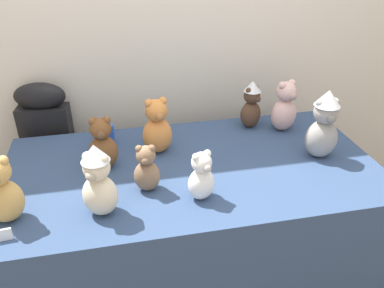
{
  "coord_description": "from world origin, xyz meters",
  "views": [
    {
      "loc": [
        -0.32,
        -1.29,
        1.79
      ],
      "look_at": [
        0.0,
        0.25,
        0.9
      ],
      "focal_mm": 36.75,
      "sensor_mm": 36.0,
      "label": 1
    }
  ],
  "objects": [
    {
      "name": "wall_back",
      "position": [
        0.0,
        0.96,
        1.3
      ],
      "size": [
        7.0,
        0.08,
        2.6
      ],
      "primitive_type": "cube",
      "color": "silver",
      "rests_on": "ground_plane"
    },
    {
      "name": "teddy_bear_cocoa",
      "position": [
        0.41,
        0.59,
        0.91
      ],
      "size": [
        0.16,
        0.15,
        0.27
      ],
      "rotation": [
        0.0,
        0.0,
        0.52
      ],
      "color": "#4C3323",
      "rests_on": "display_table"
    },
    {
      "name": "teddy_bear_honey",
      "position": [
        -0.78,
        0.02,
        0.91
      ],
      "size": [
        0.15,
        0.13,
        0.28
      ],
      "rotation": [
        0.0,
        0.0,
        0.02
      ],
      "color": "tan",
      "rests_on": "display_table"
    },
    {
      "name": "teddy_bear_cream",
      "position": [
        -0.42,
        -0.02,
        0.93
      ],
      "size": [
        0.18,
        0.17,
        0.31
      ],
      "rotation": [
        0.0,
        0.0,
        -0.46
      ],
      "color": "beige",
      "rests_on": "display_table"
    },
    {
      "name": "display_table",
      "position": [
        0.0,
        0.25,
        0.39
      ],
      "size": [
        1.77,
        0.92,
        0.78
      ],
      "primitive_type": "cube",
      "color": "navy",
      "rests_on": "ground_plane"
    },
    {
      "name": "teddy_bear_ginger",
      "position": [
        -0.14,
        0.42,
        0.91
      ],
      "size": [
        0.17,
        0.15,
        0.29
      ],
      "rotation": [
        0.0,
        0.0,
        0.17
      ],
      "color": "#D17F3D",
      "rests_on": "display_table"
    },
    {
      "name": "name_card_front_left",
      "position": [
        -0.78,
        -0.1,
        0.8
      ],
      "size": [
        0.07,
        0.01,
        0.05
      ],
      "primitive_type": "cube",
      "rotation": [
        0.0,
        0.0,
        0.08
      ],
      "color": "white",
      "rests_on": "display_table"
    },
    {
      "name": "teddy_bear_chestnut",
      "position": [
        -0.4,
        0.33,
        0.9
      ],
      "size": [
        0.13,
        0.12,
        0.26
      ],
      "rotation": [
        0.0,
        0.0,
        0.01
      ],
      "color": "brown",
      "rests_on": "display_table"
    },
    {
      "name": "teddy_bear_blush",
      "position": [
        0.57,
        0.52,
        0.91
      ],
      "size": [
        0.18,
        0.17,
        0.29
      ],
      "rotation": [
        0.0,
        0.0,
        0.36
      ],
      "color": "beige",
      "rests_on": "display_table"
    },
    {
      "name": "teddy_bear_ash",
      "position": [
        0.63,
        0.21,
        0.95
      ],
      "size": [
        0.16,
        0.14,
        0.35
      ],
      "rotation": [
        0.0,
        0.0,
        -0.01
      ],
      "color": "gray",
      "rests_on": "display_table"
    },
    {
      "name": "instrument_case",
      "position": [
        -0.73,
        0.84,
        0.52
      ],
      "size": [
        0.29,
        0.15,
        1.04
      ],
      "rotation": [
        0.0,
        0.0,
        -0.12
      ],
      "color": "black",
      "rests_on": "ground_plane"
    },
    {
      "name": "teddy_bear_snow",
      "position": [
        -0.01,
        -0.0,
        0.88
      ],
      "size": [
        0.14,
        0.13,
        0.22
      ],
      "rotation": [
        0.0,
        0.0,
        0.33
      ],
      "color": "white",
      "rests_on": "display_table"
    },
    {
      "name": "party_cup_blue",
      "position": [
        -0.39,
        0.54,
        0.83
      ],
      "size": [
        0.08,
        0.08,
        0.11
      ],
      "primitive_type": "cylinder",
      "color": "blue",
      "rests_on": "display_table"
    },
    {
      "name": "teddy_bear_mocha",
      "position": [
        -0.23,
        0.11,
        0.88
      ],
      "size": [
        0.13,
        0.11,
        0.22
      ],
      "rotation": [
        0.0,
        0.0,
        -0.15
      ],
      "color": "#7F6047",
      "rests_on": "display_table"
    }
  ]
}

